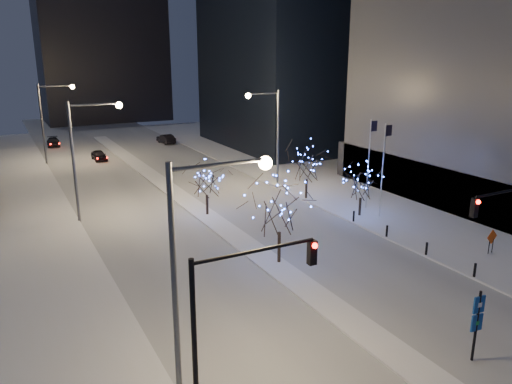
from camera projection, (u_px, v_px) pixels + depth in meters
ground at (396, 356)px, 23.47m from camera, size 160.00×160.00×0.00m
road at (165, 186)px, 53.23m from camera, size 20.00×130.00×0.02m
median at (181, 197)px, 48.96m from camera, size 2.00×80.00×0.15m
east_sidewalk at (367, 202)px, 47.21m from camera, size 10.00×90.00×0.15m
west_sidewalk at (36, 260)px, 34.16m from camera, size 8.00×90.00×0.15m
horizon_block at (99, 14)px, 98.69m from camera, size 24.00×14.00×42.00m
street_lamp_w_near at (199, 247)px, 19.38m from camera, size 4.40×0.56×10.00m
street_lamp_w_mid at (86, 145)px, 40.64m from camera, size 4.40×0.56×10.00m
street_lamp_w_far at (50, 113)px, 61.90m from camera, size 4.40×0.56×10.00m
street_lamp_east at (270, 125)px, 51.76m from camera, size 3.90×0.56×10.00m
traffic_signal_west at (233, 307)px, 18.37m from camera, size 5.26×0.43×7.00m
flagpoles at (376, 160)px, 42.85m from camera, size 1.35×2.60×8.00m
bollards at (406, 239)px, 36.40m from camera, size 0.16×12.16×0.90m
car_near at (99, 155)px, 65.34m from camera, size 1.67×3.94×1.33m
car_mid at (166, 139)px, 77.37m from camera, size 1.90×4.47×1.43m
car_far at (53, 142)px, 75.04m from camera, size 2.06×4.45×1.26m
holiday_tree_median_near at (280, 206)px, 32.60m from camera, size 6.09×6.09×6.09m
holiday_tree_median_far at (206, 180)px, 42.65m from camera, size 3.67×3.67×4.70m
holiday_tree_plaza_near at (361, 182)px, 42.43m from camera, size 3.89×3.89×4.59m
holiday_tree_plaza_far at (307, 163)px, 47.30m from camera, size 5.07×5.07×5.42m
wayfinding_sign at (477, 319)px, 22.57m from camera, size 0.63×0.13×3.55m
construction_sign at (492, 239)px, 34.77m from camera, size 1.08×0.10×1.78m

